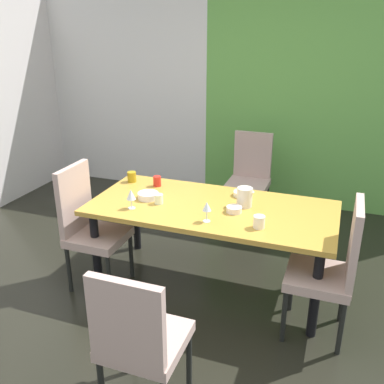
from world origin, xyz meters
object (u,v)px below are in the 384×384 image
object	(u,v)px
chair_head_far	(250,175)
pitcher_right	(245,197)
chair_left_near	(88,223)
cup_corner	(259,222)
wine_glass_rear	(131,195)
cup_left	(159,199)
serving_bowl_center	(234,209)
chair_head_near	(138,338)
serving_bowl_east	(148,196)
chair_right_near	(333,266)
cup_south	(157,181)
dining_table	(212,215)
serving_bowl_near_shelf	(243,194)
wine_glass_north	(207,207)
cup_front	(132,177)

from	to	relation	value
chair_head_far	pitcher_right	world-z (taller)	chair_head_far
chair_left_near	cup_corner	size ratio (longest dim) A/B	11.42
wine_glass_rear	cup_left	world-z (taller)	wine_glass_rear
wine_glass_rear	serving_bowl_center	world-z (taller)	wine_glass_rear
chair_left_near	serving_bowl_center	bearing A→B (deg)	102.16
chair_head_near	serving_bowl_east	xyz separation A→B (m)	(-0.57, 1.35, 0.23)
chair_left_near	cup_left	world-z (taller)	chair_left_near
serving_bowl_east	wine_glass_rear	bearing A→B (deg)	-99.13
serving_bowl_east	serving_bowl_center	xyz separation A→B (m)	(0.75, -0.02, -0.00)
chair_head_near	serving_bowl_center	size ratio (longest dim) A/B	7.97
chair_head_far	chair_right_near	distance (m)	1.95
wine_glass_rear	cup_south	bearing A→B (deg)	91.53
dining_table	serving_bowl_near_shelf	xyz separation A→B (m)	(0.18, 0.30, 0.10)
serving_bowl_near_shelf	cup_left	world-z (taller)	cup_left
serving_bowl_center	cup_left	bearing A→B (deg)	-175.98
dining_table	chair_right_near	size ratio (longest dim) A/B	1.89
chair_head_near	wine_glass_rear	bearing A→B (deg)	118.53
chair_head_far	wine_glass_north	xyz separation A→B (m)	(0.04, -1.68, 0.31)
wine_glass_rear	cup_left	bearing A→B (deg)	44.46
chair_head_near	chair_right_near	size ratio (longest dim) A/B	0.93
chair_head_near	cup_front	size ratio (longest dim) A/B	10.23
chair_head_far	wine_glass_rear	xyz separation A→B (m)	(-0.59, -1.65, 0.31)
serving_bowl_east	chair_head_near	bearing A→B (deg)	-66.99
cup_south	serving_bowl_center	bearing A→B (deg)	-21.76
serving_bowl_east	dining_table	bearing A→B (deg)	3.55
dining_table	serving_bowl_east	world-z (taller)	serving_bowl_east
serving_bowl_center	cup_front	world-z (taller)	cup_front
chair_right_near	cup_corner	xyz separation A→B (m)	(-0.54, 0.05, 0.22)
chair_right_near	cup_front	distance (m)	1.95
serving_bowl_center	cup_left	xyz separation A→B (m)	(-0.62, -0.04, 0.02)
chair_head_near	cup_corner	xyz separation A→B (m)	(0.41, 1.13, 0.25)
cup_corner	serving_bowl_center	bearing A→B (deg)	139.56
dining_table	serving_bowl_near_shelf	world-z (taller)	serving_bowl_near_shelf
cup_front	chair_right_near	bearing A→B (deg)	-17.94
chair_left_near	chair_right_near	distance (m)	1.95
dining_table	serving_bowl_center	xyz separation A→B (m)	(0.20, -0.06, 0.10)
wine_glass_rear	cup_south	world-z (taller)	wine_glass_rear
cup_front	wine_glass_rear	bearing A→B (deg)	-62.89
cup_left	pitcher_right	bearing A→B (deg)	15.57
serving_bowl_near_shelf	cup_front	bearing A→B (deg)	-179.36
chair_head_far	cup_corner	distance (m)	1.72
chair_right_near	wine_glass_rear	bearing A→B (deg)	88.25
wine_glass_north	pitcher_right	bearing A→B (deg)	62.13
serving_bowl_center	cup_corner	size ratio (longest dim) A/B	1.32
serving_bowl_center	chair_left_near	bearing A→B (deg)	-167.84
cup_front	pitcher_right	world-z (taller)	pitcher_right
chair_right_near	serving_bowl_center	distance (m)	0.84
pitcher_right	chair_head_far	bearing A→B (deg)	100.49
chair_head_near	serving_bowl_east	size ratio (longest dim) A/B	5.58
cup_south	wine_glass_north	bearing A→B (deg)	-40.23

